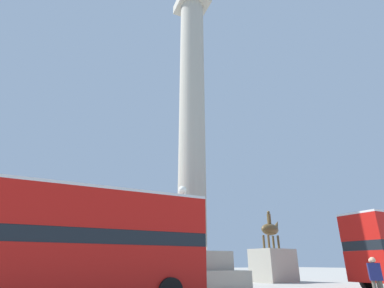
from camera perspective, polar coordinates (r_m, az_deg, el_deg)
monument_column at (r=22.10m, az=0.00°, el=-1.51°), size 5.43×5.43×25.05m
bus_b at (r=12.99m, az=-22.68°, el=-16.27°), size 11.08×3.46×4.32m
equestrian_statue at (r=29.42m, az=15.18°, el=-20.80°), size 4.13×3.36×6.12m
street_lamp at (r=16.73m, az=-1.92°, el=-15.41°), size 0.47×0.47×5.57m
pedestrian_near_lamp at (r=15.27m, az=31.63°, el=-20.74°), size 0.47×0.43×1.75m
pedestrian_by_plinth at (r=17.48m, az=31.37°, el=-20.58°), size 0.49×0.28×1.74m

